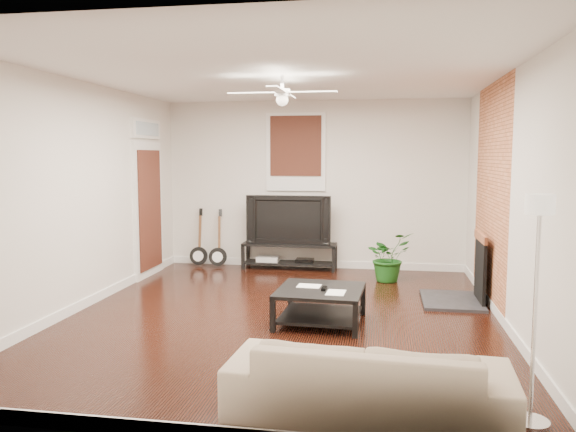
{
  "coord_description": "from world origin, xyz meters",
  "views": [
    {
      "loc": [
        1.14,
        -6.41,
        1.89
      ],
      "look_at": [
        0.0,
        0.4,
        1.15
      ],
      "focal_mm": 35.25,
      "sensor_mm": 36.0,
      "label": 1
    }
  ],
  "objects": [
    {
      "name": "floor_lamp",
      "position": [
        2.2,
        -2.37,
        0.82
      ],
      "size": [
        0.29,
        0.29,
        1.64
      ],
      "primitive_type": null,
      "rotation": [
        0.0,
        0.0,
        -0.06
      ],
      "color": "silver",
      "rests_on": "floor"
    },
    {
      "name": "tv_stand",
      "position": [
        -0.38,
        2.78,
        0.22
      ],
      "size": [
        1.56,
        0.42,
        0.44
      ],
      "primitive_type": "cube",
      "color": "black",
      "rests_on": "floor"
    },
    {
      "name": "fireplace",
      "position": [
        2.2,
        1.0,
        0.46
      ],
      "size": [
        0.8,
        1.1,
        0.92
      ],
      "primitive_type": "cube",
      "color": "black",
      "rests_on": "floor"
    },
    {
      "name": "guitar_right",
      "position": [
        -1.6,
        2.72,
        0.5
      ],
      "size": [
        0.35,
        0.28,
        0.99
      ],
      "primitive_type": null,
      "rotation": [
        0.0,
        0.0,
        0.22
      ],
      "color": "black",
      "rests_on": "floor"
    },
    {
      "name": "door_left",
      "position": [
        -2.46,
        1.9,
        1.25
      ],
      "size": [
        0.08,
        1.0,
        2.5
      ],
      "primitive_type": "cube",
      "color": "white",
      "rests_on": "wall_left"
    },
    {
      "name": "tv",
      "position": [
        -0.38,
        2.8,
        0.84
      ],
      "size": [
        1.4,
        0.18,
        0.81
      ],
      "primitive_type": "imported",
      "color": "black",
      "rests_on": "tv_stand"
    },
    {
      "name": "sofa",
      "position": [
        1.06,
        -2.47,
        0.29
      ],
      "size": [
        2.05,
        0.91,
        0.59
      ],
      "primitive_type": "imported",
      "rotation": [
        0.0,
        0.0,
        3.08
      ],
      "color": "tan",
      "rests_on": "floor"
    },
    {
      "name": "room",
      "position": [
        0.0,
        0.0,
        1.4
      ],
      "size": [
        5.01,
        6.01,
        2.81
      ],
      "color": "black",
      "rests_on": "ground"
    },
    {
      "name": "ceiling_fan",
      "position": [
        0.0,
        0.0,
        2.6
      ],
      "size": [
        1.24,
        1.24,
        0.32
      ],
      "primitive_type": null,
      "color": "white",
      "rests_on": "ceiling"
    },
    {
      "name": "brick_accent",
      "position": [
        2.49,
        1.0,
        1.4
      ],
      "size": [
        0.02,
        2.2,
        2.8
      ],
      "primitive_type": "cube",
      "color": "#B15F39",
      "rests_on": "floor"
    },
    {
      "name": "coffee_table",
      "position": [
        0.47,
        -0.2,
        0.2
      ],
      "size": [
        0.99,
        0.99,
        0.4
      ],
      "primitive_type": "cube",
      "rotation": [
        0.0,
        0.0,
        -0.05
      ],
      "color": "black",
      "rests_on": "floor"
    },
    {
      "name": "potted_plant",
      "position": [
        1.24,
        2.12,
        0.37
      ],
      "size": [
        0.89,
        0.88,
        0.75
      ],
      "primitive_type": "imported",
      "rotation": [
        0.0,
        0.0,
        0.73
      ],
      "color": "#195618",
      "rests_on": "floor"
    },
    {
      "name": "window_back",
      "position": [
        -0.3,
        2.97,
        1.95
      ],
      "size": [
        1.0,
        0.06,
        1.3
      ],
      "primitive_type": "cube",
      "color": "#33160D",
      "rests_on": "wall_back"
    },
    {
      "name": "guitar_left",
      "position": [
        -1.95,
        2.75,
        0.5
      ],
      "size": [
        0.33,
        0.25,
        0.99
      ],
      "primitive_type": null,
      "rotation": [
        0.0,
        0.0,
        0.11
      ],
      "color": "black",
      "rests_on": "floor"
    }
  ]
}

